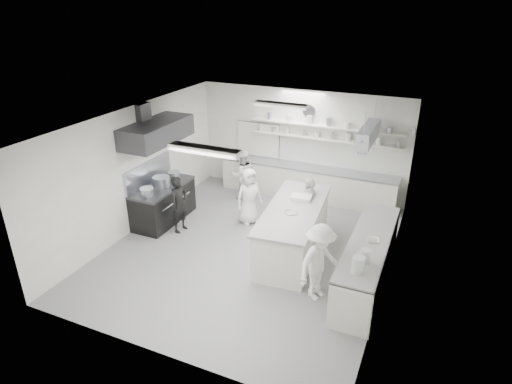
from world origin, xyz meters
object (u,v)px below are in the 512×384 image
at_px(stove, 163,204).
at_px(right_counter, 367,262).
at_px(prep_island, 293,231).
at_px(cook_back, 243,175).
at_px(cook_stove, 179,204).
at_px(back_counter, 306,182).

bearing_deg(stove, right_counter, -6.52).
bearing_deg(prep_island, cook_back, 130.69).
distance_m(stove, cook_stove, 0.79).
bearing_deg(stove, cook_stove, -23.08).
height_order(stove, cook_stove, cook_stove).
bearing_deg(back_counter, cook_stove, -125.65).
height_order(stove, right_counter, right_counter).
xyz_separation_m(prep_island, cook_back, (-2.26, 2.16, 0.18)).
bearing_deg(cook_back, prep_island, 96.94).
distance_m(cook_stove, cook_back, 2.41).
distance_m(back_counter, cook_back, 1.82).
relative_size(back_counter, right_counter, 1.52).
distance_m(stove, cook_back, 2.42).
relative_size(cook_stove, cook_back, 1.01).
bearing_deg(right_counter, back_counter, 124.65).
bearing_deg(right_counter, cook_back, 146.39).
height_order(right_counter, cook_stove, cook_stove).
xyz_separation_m(right_counter, prep_island, (-1.73, 0.49, 0.05)).
xyz_separation_m(back_counter, cook_back, (-1.64, -0.75, 0.25)).
bearing_deg(prep_island, back_counter, 96.45).
xyz_separation_m(back_counter, prep_island, (0.62, -2.91, 0.06)).
xyz_separation_m(back_counter, cook_stove, (-2.22, -3.09, 0.25)).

